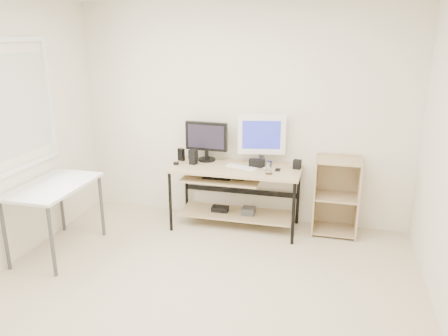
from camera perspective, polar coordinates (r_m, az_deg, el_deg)
name	(u,v)px	position (r m, az deg, el deg)	size (l,w,h in m)	color
room	(173,156)	(3.44, -6.65, 1.63)	(4.01, 4.01, 2.62)	beige
desk	(233,184)	(5.12, 1.24, -2.13)	(1.50, 0.65, 0.75)	tan
side_table	(54,192)	(4.82, -21.36, -2.93)	(0.60, 1.00, 0.75)	white
shelf_unit	(336,195)	(5.18, 14.44, -3.45)	(0.50, 0.40, 0.90)	tan
black_monitor	(206,139)	(5.25, -2.32, 3.84)	(0.52, 0.22, 0.47)	black
white_imac	(262,136)	(5.09, 4.94, 4.19)	(0.55, 0.18, 0.59)	silver
keyboard	(241,167)	(5.03, 2.29, 0.13)	(0.37, 0.10, 0.01)	white
mouse	(265,168)	(4.97, 5.41, -0.05)	(0.06, 0.10, 0.03)	#A8A8AD
center_speaker	(257,163)	(5.05, 4.32, 0.64)	(0.18, 0.08, 0.09)	black
speaker_left	(193,157)	(5.15, -4.04, 1.49)	(0.10, 0.10, 0.17)	black
speaker_right	(297,164)	(5.05, 9.53, 0.48)	(0.09, 0.09, 0.10)	black
audio_controller	(181,154)	(5.31, -5.61, 1.77)	(0.08, 0.05, 0.15)	black
volume_puck	(176,163)	(5.18, -6.28, 0.61)	(0.07, 0.07, 0.03)	black
smartphone	(278,170)	(4.97, 7.04, -0.23)	(0.06, 0.10, 0.01)	black
coaster	(269,174)	(4.82, 5.88, -0.77)	(0.09, 0.09, 0.01)	#9B6B46
drinking_glass	(269,168)	(4.80, 5.91, 0.06)	(0.07, 0.07, 0.14)	white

